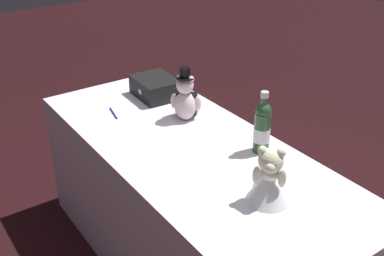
% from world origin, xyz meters
% --- Properties ---
extents(reception_table, '(1.84, 0.75, 0.73)m').
position_xyz_m(reception_table, '(0.00, 0.00, 0.37)').
color(reception_table, white).
rests_on(reception_table, ground_plane).
extents(teddy_bear_groom, '(0.15, 0.15, 0.28)m').
position_xyz_m(teddy_bear_groom, '(-0.27, 0.15, 0.84)').
color(teddy_bear_groom, silver).
rests_on(teddy_bear_groom, reception_table).
extents(teddy_bear_bride, '(0.22, 0.22, 0.24)m').
position_xyz_m(teddy_bear_bride, '(0.49, 0.02, 0.83)').
color(teddy_bear_bride, white).
rests_on(teddy_bear_bride, reception_table).
extents(champagne_bottle, '(0.07, 0.07, 0.29)m').
position_xyz_m(champagne_bottle, '(0.21, 0.24, 0.86)').
color(champagne_bottle, '#284A29').
rests_on(champagne_bottle, reception_table).
extents(signing_pen, '(0.14, 0.04, 0.01)m').
position_xyz_m(signing_pen, '(-0.53, -0.14, 0.74)').
color(signing_pen, navy).
rests_on(signing_pen, reception_table).
extents(gift_case_black, '(0.27, 0.22, 0.11)m').
position_xyz_m(gift_case_black, '(-0.59, 0.16, 0.79)').
color(gift_case_black, black).
rests_on(gift_case_black, reception_table).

